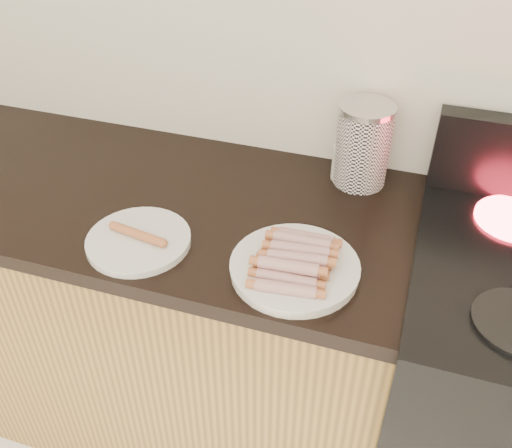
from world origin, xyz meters
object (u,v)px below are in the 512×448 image
(main_plate, at_px, (295,269))
(mug, at_px, (346,163))
(canister, at_px, (363,145))
(side_plate, at_px, (139,241))

(main_plate, relative_size, mug, 2.96)
(mug, bearing_deg, canister, -5.61)
(main_plate, xyz_separation_m, side_plate, (-0.36, -0.02, -0.00))
(main_plate, distance_m, mug, 0.40)
(canister, height_order, mug, canister)
(side_plate, height_order, canister, canister)
(main_plate, height_order, canister, canister)
(canister, xyz_separation_m, mug, (-0.04, 0.00, -0.06))
(side_plate, xyz_separation_m, canister, (0.43, 0.41, 0.10))
(side_plate, relative_size, mug, 2.55)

